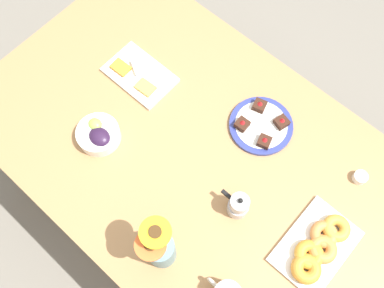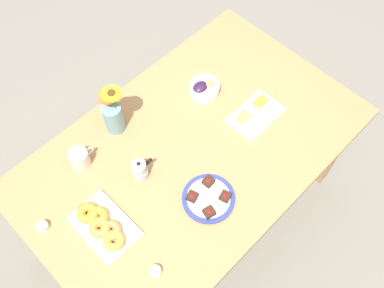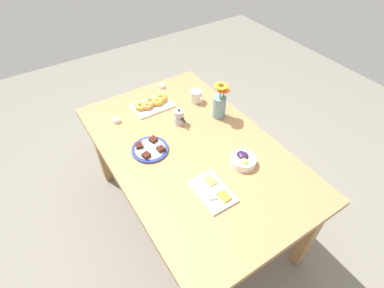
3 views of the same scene
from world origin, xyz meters
name	(u,v)px [view 3 (image 3 of 3)]	position (x,y,z in m)	size (l,w,h in m)	color
ground_plane	(192,213)	(0.00, 0.00, 0.00)	(6.00, 6.00, 0.00)	slate
dining_table	(192,158)	(0.00, 0.00, 0.65)	(1.60, 1.00, 0.74)	#A87A4C
coffee_mug	(196,96)	(-0.41, 0.30, 0.79)	(0.12, 0.09, 0.09)	beige
grape_bowl	(243,160)	(0.27, 0.19, 0.77)	(0.15, 0.15, 0.07)	white
cheese_platter	(213,191)	(0.35, -0.09, 0.75)	(0.26, 0.17, 0.03)	white
croissant_platter	(152,103)	(-0.53, 0.00, 0.76)	(0.19, 0.29, 0.05)	white
jam_cup_honey	(162,86)	(-0.71, 0.17, 0.76)	(0.05, 0.05, 0.03)	white
jam_cup_berry	(116,120)	(-0.50, -0.30, 0.76)	(0.05, 0.05, 0.03)	white
dessert_plate	(150,149)	(-0.13, -0.23, 0.75)	(0.23, 0.23, 0.05)	navy
flower_vase	(220,105)	(-0.17, 0.34, 0.84)	(0.11, 0.12, 0.27)	#6B939E
moka_pot	(179,117)	(-0.26, 0.06, 0.79)	(0.11, 0.07, 0.12)	#B7B7BC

